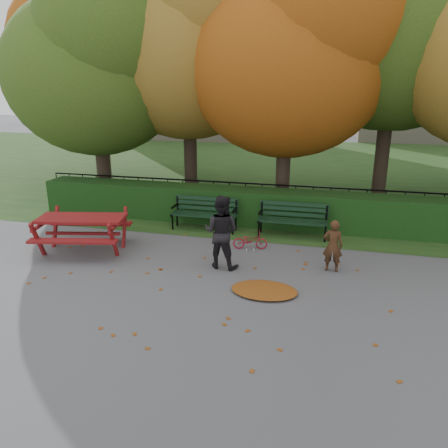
% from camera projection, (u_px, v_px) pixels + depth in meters
% --- Properties ---
extents(ground, '(90.00, 90.00, 0.00)m').
position_uv_depth(ground, '(215.00, 292.00, 8.38)').
color(ground, slate).
rests_on(ground, ground).
extents(grass_strip, '(90.00, 90.00, 0.00)m').
position_uv_depth(grass_strip, '(291.00, 167.00, 21.31)').
color(grass_strip, '#1E3D18').
rests_on(grass_strip, ground).
extents(building_left, '(10.00, 7.00, 15.00)m').
position_uv_depth(building_left, '(191.00, 33.00, 32.26)').
color(building_left, '#B3A28F').
rests_on(building_left, ground).
extents(building_right, '(9.00, 6.00, 12.00)m').
position_uv_depth(building_right, '(431.00, 53.00, 30.54)').
color(building_right, '#B3A28F').
rests_on(building_right, ground).
extents(hedge, '(13.00, 0.90, 1.00)m').
position_uv_depth(hedge, '(257.00, 207.00, 12.38)').
color(hedge, black).
rests_on(hedge, ground).
extents(iron_fence, '(14.00, 0.04, 1.02)m').
position_uv_depth(iron_fence, '(262.00, 199.00, 13.11)').
color(iron_fence, black).
rests_on(iron_fence, ground).
extents(tree_a, '(5.88, 5.60, 7.48)m').
position_uv_depth(tree_a, '(100.00, 61.00, 13.39)').
color(tree_a, '#2E221A').
rests_on(tree_a, ground).
extents(tree_b, '(6.72, 6.40, 8.79)m').
position_uv_depth(tree_b, '(196.00, 32.00, 13.56)').
color(tree_b, '#2E221A').
rests_on(tree_b, ground).
extents(tree_c, '(6.30, 6.00, 8.00)m').
position_uv_depth(tree_c, '(299.00, 47.00, 12.23)').
color(tree_c, '#2E221A').
rests_on(tree_c, ground).
extents(tree_d, '(7.14, 6.80, 9.58)m').
position_uv_depth(tree_d, '(414.00, 5.00, 12.33)').
color(tree_d, '#2E221A').
rests_on(tree_d, ground).
extents(tree_f, '(6.93, 6.60, 9.19)m').
position_uv_depth(tree_f, '(100.00, 34.00, 16.88)').
color(tree_f, '#2E221A').
rests_on(tree_f, ground).
extents(bench_left, '(1.80, 0.57, 0.88)m').
position_uv_depth(bench_left, '(205.00, 211.00, 11.95)').
color(bench_left, black).
rests_on(bench_left, ground).
extents(bench_right, '(1.80, 0.57, 0.88)m').
position_uv_depth(bench_right, '(293.00, 217.00, 11.38)').
color(bench_right, black).
rests_on(bench_right, ground).
extents(picnic_table, '(2.30, 2.00, 0.97)m').
position_uv_depth(picnic_table, '(82.00, 225.00, 10.29)').
color(picnic_table, maroon).
rests_on(picnic_table, ground).
extents(leaf_pile, '(1.33, 0.96, 0.09)m').
position_uv_depth(leaf_pile, '(264.00, 290.00, 8.38)').
color(leaf_pile, brown).
rests_on(leaf_pile, ground).
extents(leaf_scatter, '(9.00, 5.70, 0.01)m').
position_uv_depth(leaf_scatter, '(219.00, 286.00, 8.65)').
color(leaf_scatter, brown).
rests_on(leaf_scatter, ground).
extents(child, '(0.42, 0.28, 1.14)m').
position_uv_depth(child, '(333.00, 246.00, 9.20)').
color(child, '#402514').
rests_on(child, ground).
extents(adult, '(0.84, 0.69, 1.61)m').
position_uv_depth(adult, '(221.00, 232.00, 9.34)').
color(adult, black).
rests_on(adult, ground).
extents(bicycle, '(0.87, 0.45, 0.43)m').
position_uv_depth(bicycle, '(250.00, 240.00, 10.56)').
color(bicycle, '#AB0F26').
rests_on(bicycle, ground).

